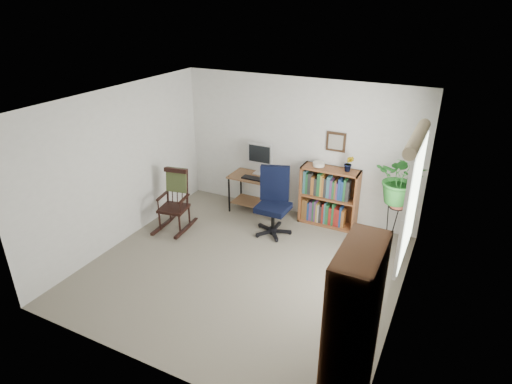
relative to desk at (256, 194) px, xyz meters
The scene contains 18 objects.
floor 1.85m from the desk, 69.33° to the right, with size 4.20×4.00×0.00m, color gray.
ceiling 2.75m from the desk, 69.33° to the right, with size 4.20×4.00×0.00m, color silver.
wall_back 1.11m from the desk, 25.06° to the left, with size 4.20×0.00×2.40m, color silver.
wall_front 3.85m from the desk, 80.16° to the right, with size 4.20×0.00×2.40m, color silver.
wall_left 2.40m from the desk, 130.63° to the right, with size 0.00×4.00×2.40m, color silver.
wall_right 3.34m from the desk, 31.80° to the right, with size 0.00×4.00×2.40m, color silver.
window 3.22m from the desk, 27.39° to the right, with size 0.12×1.20×1.50m, color silver, non-canonical shape.
desk is the anchor object (origin of this frame).
monitor 0.64m from the desk, 90.00° to the left, with size 0.46×0.16×0.56m, color silver, non-canonical shape.
keyboard 0.37m from the desk, 90.00° to the right, with size 0.40×0.15×0.03m, color black.
office_chair 0.87m from the desk, 44.78° to the right, with size 0.61×0.61×1.12m, color black, non-canonical shape.
rocking_chair 1.52m from the desk, 128.69° to the right, with size 0.53×0.89×1.03m, color black, non-canonical shape.
low_bookshelf 1.31m from the desk, ahead, with size 0.96×0.32×1.01m, color brown, non-canonical shape.
tall_bookshelf 4.21m from the desk, 52.18° to the right, with size 0.33×0.78×1.79m, color brown, non-canonical shape.
plant_stand 2.47m from the desk, ahead, with size 0.25×0.25×0.92m, color black, non-canonical shape.
spider_plant 2.76m from the desk, ahead, with size 1.69×1.88×1.46m, color #266D27.
potted_plant_small 1.74m from the desk, ahead, with size 0.13×0.24×0.11m, color #266D27.
framed_picture 1.71m from the desk, 11.79° to the left, with size 0.32×0.04×0.32m, color black, non-canonical shape.
Camera 1 is at (2.44, -4.49, 3.57)m, focal length 30.00 mm.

